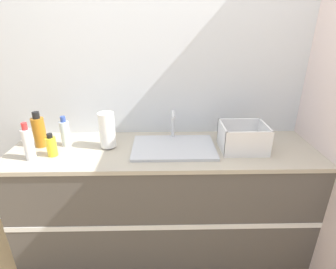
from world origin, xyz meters
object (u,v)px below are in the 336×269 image
at_px(bottle_clear, 65,133).
at_px(bottle_amber, 39,131).
at_px(paper_towel_roll, 107,130).
at_px(bottle_yellow, 52,146).
at_px(dish_rack, 243,140).
at_px(bottle_white_spray, 28,143).
at_px(sink, 174,146).

bearing_deg(bottle_clear, bottle_amber, -177.85).
distance_m(paper_towel_roll, bottle_yellow, 0.38).
distance_m(dish_rack, bottle_yellow, 1.32).
height_order(paper_towel_roll, bottle_yellow, paper_towel_roll).
bearing_deg(bottle_white_spray, bottle_clear, 51.55).
height_order(bottle_amber, bottle_white_spray, bottle_amber).
relative_size(bottle_amber, bottle_yellow, 1.63).
bearing_deg(bottle_white_spray, dish_rack, 4.53).
relative_size(sink, bottle_yellow, 3.68).
xyz_separation_m(sink, bottle_white_spray, (-0.95, -0.14, 0.10)).
height_order(bottle_white_spray, bottle_yellow, bottle_white_spray).
bearing_deg(bottle_clear, sink, -5.15).
bearing_deg(bottle_amber, sink, -3.80).
relative_size(sink, dish_rack, 1.88).
bearing_deg(bottle_yellow, bottle_white_spray, -159.41).
xyz_separation_m(sink, bottle_yellow, (-0.83, -0.09, 0.05)).
height_order(bottle_clear, bottle_yellow, bottle_clear).
xyz_separation_m(sink, bottle_clear, (-0.79, 0.07, 0.08)).
xyz_separation_m(paper_towel_roll, bottle_clear, (-0.32, 0.04, -0.03)).
bearing_deg(sink, bottle_amber, 176.20).
bearing_deg(bottle_clear, paper_towel_roll, -7.51).
distance_m(dish_rack, bottle_clear, 1.28).
bearing_deg(bottle_amber, bottle_clear, 2.15).
distance_m(paper_towel_roll, dish_rack, 0.96).
height_order(bottle_amber, bottle_yellow, bottle_amber).
relative_size(dish_rack, bottle_amber, 1.20).
height_order(paper_towel_roll, dish_rack, paper_towel_roll).
xyz_separation_m(paper_towel_roll, bottle_yellow, (-0.36, -0.12, -0.06)).
height_order(sink, bottle_white_spray, bottle_white_spray).
relative_size(sink, bottle_amber, 2.26).
distance_m(sink, paper_towel_roll, 0.49).
bearing_deg(bottle_white_spray, paper_towel_roll, 19.11).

